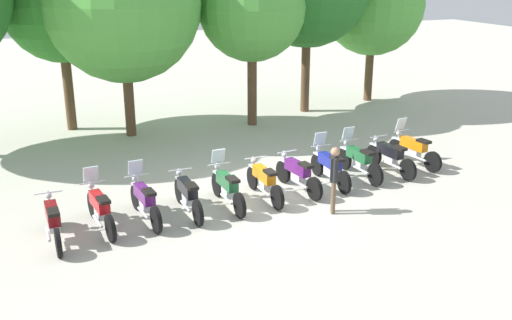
% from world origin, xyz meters
% --- Properties ---
extents(ground_plane, '(80.00, 80.00, 0.00)m').
position_xyz_m(ground_plane, '(0.00, 0.00, 0.00)').
color(ground_plane, '#BCB7A8').
extents(motorcycle_0, '(0.62, 2.19, 0.99)m').
position_xyz_m(motorcycle_0, '(-5.37, -0.61, 0.50)').
color(motorcycle_0, black).
rests_on(motorcycle_0, ground_plane).
extents(motorcycle_1, '(0.62, 2.19, 1.37)m').
position_xyz_m(motorcycle_1, '(-4.30, -0.31, 0.52)').
color(motorcycle_1, black).
rests_on(motorcycle_1, ground_plane).
extents(motorcycle_2, '(0.62, 2.19, 1.37)m').
position_xyz_m(motorcycle_2, '(-3.23, -0.23, 0.52)').
color(motorcycle_2, black).
rests_on(motorcycle_2, ground_plane).
extents(motorcycle_3, '(0.62, 2.19, 0.99)m').
position_xyz_m(motorcycle_3, '(-2.15, -0.25, 0.50)').
color(motorcycle_3, black).
rests_on(motorcycle_3, ground_plane).
extents(motorcycle_4, '(0.62, 2.19, 1.37)m').
position_xyz_m(motorcycle_4, '(-1.08, -0.17, 0.52)').
color(motorcycle_4, black).
rests_on(motorcycle_4, ground_plane).
extents(motorcycle_5, '(0.62, 2.19, 0.99)m').
position_xyz_m(motorcycle_5, '(-0.00, -0.07, 0.50)').
color(motorcycle_5, black).
rests_on(motorcycle_5, ground_plane).
extents(motorcycle_6, '(0.62, 2.19, 0.99)m').
position_xyz_m(motorcycle_6, '(1.07, 0.09, 0.50)').
color(motorcycle_6, black).
rests_on(motorcycle_6, ground_plane).
extents(motorcycle_7, '(0.62, 2.19, 1.37)m').
position_xyz_m(motorcycle_7, '(2.14, 0.24, 0.52)').
color(motorcycle_7, black).
rests_on(motorcycle_7, ground_plane).
extents(motorcycle_8, '(0.62, 2.19, 1.37)m').
position_xyz_m(motorcycle_8, '(3.22, 0.42, 0.52)').
color(motorcycle_8, black).
rests_on(motorcycle_8, ground_plane).
extents(motorcycle_9, '(0.62, 2.19, 0.99)m').
position_xyz_m(motorcycle_9, '(4.29, 0.41, 0.50)').
color(motorcycle_9, black).
rests_on(motorcycle_9, ground_plane).
extents(motorcycle_10, '(0.62, 2.18, 1.37)m').
position_xyz_m(motorcycle_10, '(5.36, 0.71, 0.52)').
color(motorcycle_10, black).
rests_on(motorcycle_10, ground_plane).
extents(person_0, '(0.30, 0.39, 1.72)m').
position_xyz_m(person_0, '(1.23, -1.59, 1.01)').
color(person_0, brown).
rests_on(person_0, ground_plane).
extents(tree_1, '(4.10, 4.10, 6.63)m').
position_xyz_m(tree_1, '(-4.02, 9.02, 4.56)').
color(tree_1, brown).
rests_on(tree_1, ground_plane).
extents(tree_2, '(5.39, 5.39, 7.36)m').
position_xyz_m(tree_2, '(-2.11, 7.34, 4.66)').
color(tree_2, brown).
rests_on(tree_2, ground_plane).
extents(tree_3, '(3.95, 3.95, 6.40)m').
position_xyz_m(tree_3, '(2.54, 7.07, 4.40)').
color(tree_3, brown).
rests_on(tree_3, ground_plane).
extents(tree_5, '(4.48, 4.48, 6.53)m').
position_xyz_m(tree_5, '(9.02, 9.01, 4.28)').
color(tree_5, brown).
rests_on(tree_5, ground_plane).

